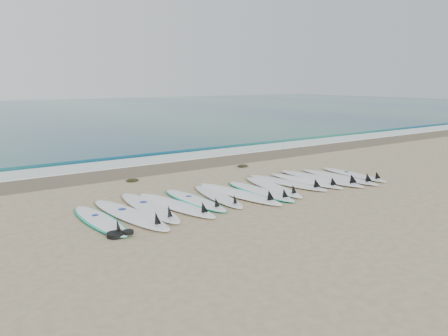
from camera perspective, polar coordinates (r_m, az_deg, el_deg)
ground at (r=11.03m, az=2.98°, el=-3.29°), size 120.00×120.00×0.00m
ocean at (r=41.54m, az=-25.73°, el=6.41°), size 120.00×55.00×0.03m
wet_sand_band at (r=14.41m, az=-7.02°, el=0.14°), size 120.00×1.80×0.01m
foam_band at (r=15.64m, az=-9.41°, el=1.01°), size 120.00×1.40×0.04m
wave_crest at (r=16.98m, az=-11.59°, el=1.85°), size 120.00×1.00×0.10m
surfboard_0 at (r=9.11m, az=-15.84°, el=-6.59°), size 0.70×2.48×0.31m
surfboard_1 at (r=9.28m, az=-12.05°, el=-5.96°), size 0.96×2.91×0.37m
surfboard_2 at (r=9.73m, az=-9.65°, el=-5.07°), size 0.63×2.83×0.36m
surfboard_3 at (r=9.82m, az=-6.18°, el=-4.83°), size 0.98×2.75×0.34m
surfboard_4 at (r=10.23m, az=-3.80°, el=-4.20°), size 0.70×2.45×0.31m
surfboard_5 at (r=10.50m, az=-0.71°, el=-3.73°), size 0.80×2.44×0.31m
surfboard_6 at (r=10.71m, az=2.17°, el=-3.37°), size 0.96×2.89×0.36m
surfboard_7 at (r=11.04m, az=4.81°, el=-3.04°), size 0.62×2.50×0.32m
surfboard_8 at (r=11.48m, az=6.53°, el=-2.47°), size 0.88×2.60×0.33m
surfboard_9 at (r=12.01m, az=8.40°, el=-1.90°), size 0.98×2.69×0.34m
surfboard_10 at (r=12.32m, az=10.81°, el=-1.66°), size 0.80×2.53×0.32m
surfboard_11 at (r=12.68m, az=12.70°, el=-1.33°), size 0.92×2.92×0.37m
surfboard_12 at (r=13.01m, az=14.97°, el=-1.13°), size 0.68×2.70×0.34m
surfboard_13 at (r=13.49m, az=16.66°, el=-0.81°), size 0.61×2.42×0.31m
seaweed_near at (r=12.53m, az=-11.88°, el=-1.57°), size 0.37×0.28×0.07m
seaweed_far at (r=14.33m, az=2.46°, el=0.28°), size 0.38×0.30×0.07m
leash_coil at (r=8.22m, az=-13.61°, el=-8.41°), size 0.46×0.36×0.11m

